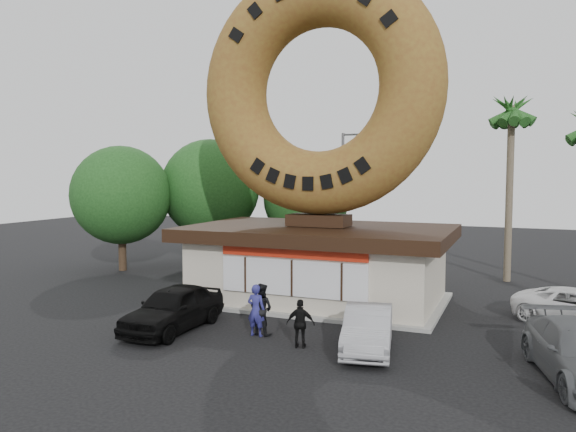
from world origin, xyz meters
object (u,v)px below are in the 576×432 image
(person_left, at_px, (256,310))
(donut_shop, at_px, (319,261))
(person_center, at_px, (261,309))
(person_right, at_px, (301,324))
(car_silver, at_px, (368,329))
(street_lamp, at_px, (345,191))
(car_black, at_px, (173,308))
(giant_donut, at_px, (319,90))

(person_left, bearing_deg, donut_shop, -90.43)
(person_center, distance_m, person_right, 1.99)
(person_center, relative_size, car_silver, 0.43)
(street_lamp, height_order, person_left, street_lamp)
(car_black, bearing_deg, car_silver, 4.14)
(person_center, relative_size, car_black, 0.38)
(street_lamp, xyz_separation_m, person_left, (1.64, -15.81, -3.58))
(person_left, height_order, person_right, person_left)
(donut_shop, distance_m, street_lamp, 10.54)
(person_center, bearing_deg, person_right, 163.20)
(person_right, bearing_deg, person_center, -38.43)
(giant_donut, distance_m, person_right, 10.67)
(giant_donut, height_order, car_black, giant_donut)
(giant_donut, height_order, person_left, giant_donut)
(person_left, height_order, car_black, person_left)
(donut_shop, distance_m, car_silver, 6.98)
(person_left, distance_m, car_silver, 3.93)
(person_right, relative_size, car_silver, 0.38)
(person_left, xyz_separation_m, car_black, (-3.04, -0.48, -0.10))
(giant_donut, xyz_separation_m, person_center, (-0.13, -5.59, -8.23))
(car_black, bearing_deg, person_left, 9.27)
(street_lamp, height_order, person_right, street_lamp)
(giant_donut, xyz_separation_m, person_right, (1.67, -6.44, -8.34))
(donut_shop, distance_m, person_left, 5.87)
(donut_shop, distance_m, car_black, 7.14)
(street_lamp, relative_size, person_right, 5.11)
(donut_shop, xyz_separation_m, person_right, (1.67, -6.43, -0.98))
(person_right, distance_m, car_silver, 2.14)
(car_black, bearing_deg, street_lamp, 85.45)
(person_left, relative_size, person_center, 1.00)
(person_left, bearing_deg, person_center, -109.06)
(person_center, bearing_deg, person_left, 77.82)
(giant_donut, relative_size, person_right, 6.80)
(street_lamp, height_order, car_black, street_lamp)
(giant_donut, relative_size, car_black, 2.28)
(donut_shop, relative_size, car_silver, 2.71)
(street_lamp, distance_m, person_left, 16.30)
(donut_shop, distance_m, giant_donut, 7.35)
(giant_donut, height_order, person_right, giant_donut)
(street_lamp, height_order, car_silver, street_lamp)
(donut_shop, height_order, car_black, donut_shop)
(person_right, bearing_deg, person_left, -31.63)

